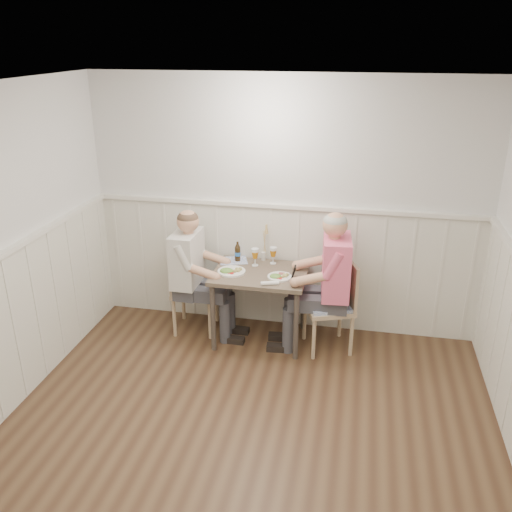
# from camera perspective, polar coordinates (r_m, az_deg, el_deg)

# --- Properties ---
(ground_plane) EXTENTS (4.50, 4.50, 0.00)m
(ground_plane) POSITION_cam_1_polar(r_m,az_deg,el_deg) (4.20, -2.24, -21.59)
(ground_plane) COLOR #422B1C
(room_shell) EXTENTS (4.04, 4.54, 2.60)m
(room_shell) POSITION_cam_1_polar(r_m,az_deg,el_deg) (3.34, -2.63, -2.40)
(room_shell) COLOR silver
(room_shell) RESTS_ON ground
(wainscot) EXTENTS (4.00, 4.49, 1.34)m
(wainscot) POSITION_cam_1_polar(r_m,az_deg,el_deg) (4.32, -0.23, -8.71)
(wainscot) COLOR silver
(wainscot) RESTS_ON ground
(dining_table) EXTENTS (0.92, 0.70, 0.75)m
(dining_table) POSITION_cam_1_polar(r_m,az_deg,el_deg) (5.37, 0.42, -2.69)
(dining_table) COLOR #4D4435
(dining_table) RESTS_ON ground
(chair_right) EXTENTS (0.56, 0.56, 0.92)m
(chair_right) POSITION_cam_1_polar(r_m,az_deg,el_deg) (5.35, 8.26, -4.79)
(chair_right) COLOR #9B8366
(chair_right) RESTS_ON ground
(chair_left) EXTENTS (0.47, 0.47, 0.92)m
(chair_left) POSITION_cam_1_polar(r_m,az_deg,el_deg) (5.67, -7.01, -3.10)
(chair_left) COLOR #9B8366
(chair_left) RESTS_ON ground
(man_in_pink) EXTENTS (0.70, 0.48, 1.45)m
(man_in_pink) POSITION_cam_1_polar(r_m,az_deg,el_deg) (5.27, 7.77, -3.92)
(man_in_pink) COLOR #3F3F47
(man_in_pink) RESTS_ON ground
(diner_cream) EXTENTS (0.64, 0.44, 1.37)m
(diner_cream) POSITION_cam_1_polar(r_m,az_deg,el_deg) (5.54, -6.75, -2.85)
(diner_cream) COLOR #3F3F47
(diner_cream) RESTS_ON ground
(plate_man) EXTENTS (0.23, 0.23, 0.06)m
(plate_man) POSITION_cam_1_polar(r_m,az_deg,el_deg) (5.20, 2.41, -2.10)
(plate_man) COLOR white
(plate_man) RESTS_ON dining_table
(plate_diner) EXTENTS (0.27, 0.27, 0.07)m
(plate_diner) POSITION_cam_1_polar(r_m,az_deg,el_deg) (5.31, -2.76, -1.54)
(plate_diner) COLOR white
(plate_diner) RESTS_ON dining_table
(beer_glass_a) EXTENTS (0.07, 0.07, 0.18)m
(beer_glass_a) POSITION_cam_1_polar(r_m,az_deg,el_deg) (5.48, 1.82, 0.35)
(beer_glass_a) COLOR silver
(beer_glass_a) RESTS_ON dining_table
(beer_glass_b) EXTENTS (0.07, 0.07, 0.18)m
(beer_glass_b) POSITION_cam_1_polar(r_m,az_deg,el_deg) (5.42, -0.10, 0.18)
(beer_glass_b) COLOR silver
(beer_glass_b) RESTS_ON dining_table
(beer_bottle) EXTENTS (0.06, 0.06, 0.21)m
(beer_bottle) POSITION_cam_1_polar(r_m,az_deg,el_deg) (5.55, -1.95, 0.36)
(beer_bottle) COLOR black
(beer_bottle) RESTS_ON dining_table
(rolled_napkin) EXTENTS (0.17, 0.09, 0.04)m
(rolled_napkin) POSITION_cam_1_polar(r_m,az_deg,el_deg) (5.05, 1.46, -2.87)
(rolled_napkin) COLOR white
(rolled_napkin) RESTS_ON dining_table
(grass_vase) EXTENTS (0.05, 0.05, 0.41)m
(grass_vase) POSITION_cam_1_polar(r_m,az_deg,el_deg) (5.54, 0.79, 1.36)
(grass_vase) COLOR silver
(grass_vase) RESTS_ON dining_table
(gingham_mat) EXTENTS (0.33, 0.30, 0.01)m
(gingham_mat) POSITION_cam_1_polar(r_m,az_deg,el_deg) (5.59, -2.40, -0.48)
(gingham_mat) COLOR #4E6BB7
(gingham_mat) RESTS_ON dining_table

